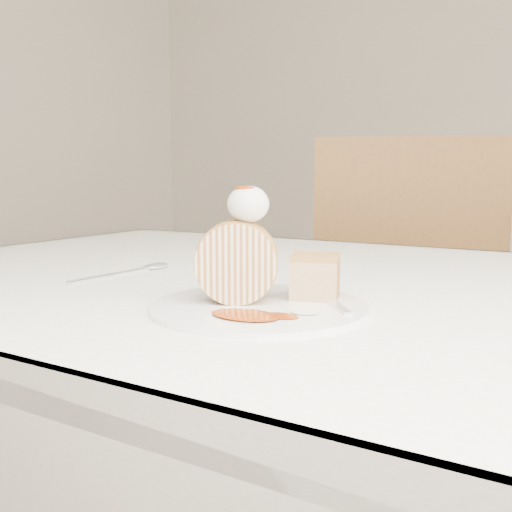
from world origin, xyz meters
The scene contains 10 objects.
table centered at (0.00, 0.20, 0.66)m, with size 1.40×0.90×0.75m.
chair_far centered at (-0.08, 0.98, 0.56)m, with size 0.60×0.60×0.99m.
plate centered at (0.05, 0.00, 0.75)m, with size 0.24×0.24×0.01m, color white.
roulade_slice centered at (0.02, 0.00, 0.80)m, with size 0.09×0.09×0.05m, color beige.
cake_chunk centered at (0.08, 0.06, 0.78)m, with size 0.05×0.05×0.04m, color #B18143.
whipped_cream centered at (0.03, 0.00, 0.86)m, with size 0.05×0.05×0.04m, color white.
caramel_drizzle centered at (0.03, 0.00, 0.89)m, with size 0.02×0.02×0.00m, color #8C2D05.
caramel_pool centered at (0.06, -0.06, 0.76)m, with size 0.07×0.05×0.00m, color #8C2D05, non-canonical shape.
fork centered at (0.11, 0.04, 0.76)m, with size 0.02×0.14×0.00m, color silver.
spoon centered at (-0.24, 0.06, 0.75)m, with size 0.03×0.18×0.00m, color silver.
Camera 1 is at (0.35, -0.52, 0.89)m, focal length 40.00 mm.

